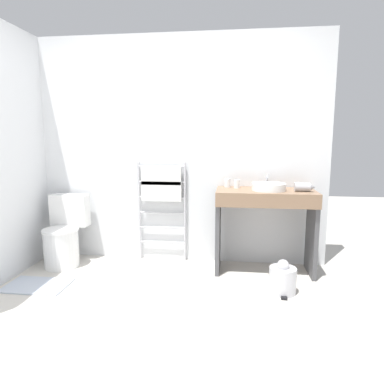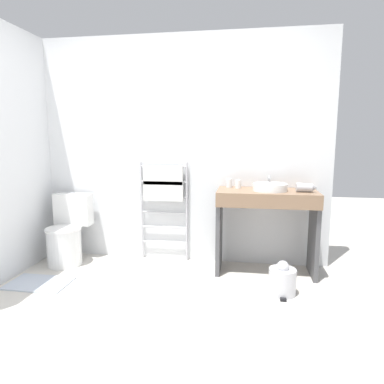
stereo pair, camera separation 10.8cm
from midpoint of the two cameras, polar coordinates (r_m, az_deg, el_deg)
name	(u,v)px [view 1 (the left image)]	position (r m, az deg, el deg)	size (l,w,h in m)	color
ground_plane	(139,336)	(2.56, -10.19, -22.63)	(12.00, 12.00, 0.00)	beige
wall_back	(176,151)	(3.72, -3.47, 6.85)	(3.19, 0.12, 2.39)	silver
toilet	(64,236)	(3.91, -21.31, -6.85)	(0.40, 0.49, 0.74)	white
towel_radiator	(161,190)	(3.68, -5.96, 0.26)	(0.53, 0.06, 1.08)	silver
vanity_counter	(265,217)	(3.44, 11.17, -4.06)	(0.96, 0.47, 0.83)	#84664C
sink_basin	(269,187)	(3.38, 11.76, 0.89)	(0.33, 0.33, 0.07)	white
faucet	(267,180)	(3.55, 11.55, 2.03)	(0.02, 0.10, 0.13)	silver
cup_near_wall	(227,183)	(3.54, 5.06, 1.51)	(0.06, 0.06, 0.09)	white
cup_near_edge	(237,184)	(3.49, 6.60, 1.35)	(0.06, 0.06, 0.08)	white
hair_dryer	(303,187)	(3.41, 17.16, 0.82)	(0.19, 0.17, 0.08)	#B7B7BC
trash_bin	(283,279)	(3.15, 13.88, -13.91)	(0.23, 0.27, 0.30)	silver
bath_mat	(37,285)	(3.55, -25.24, -13.92)	(0.56, 0.36, 0.01)	#B2BCCC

